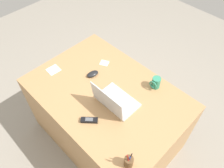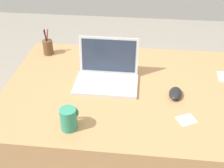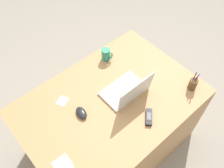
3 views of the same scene
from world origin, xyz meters
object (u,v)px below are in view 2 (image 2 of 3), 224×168
Objects in this scene: computer_mouse at (175,93)px; coffee_mug_white at (69,118)px; laptop at (107,75)px; cordless_phone at (116,59)px; pen_holder at (48,47)px.

coffee_mug_white is at bearing -139.62° from computer_mouse.
coffee_mug_white is at bearing -107.31° from laptop.
coffee_mug_white is at bearing -102.91° from cordless_phone.
laptop reaches higher than computer_mouse.
laptop is at bearing 175.12° from computer_mouse.
coffee_mug_white is 0.65m from cordless_phone.
pen_holder reaches higher than coffee_mug_white.
cordless_phone is 0.74× the size of pen_holder.
computer_mouse is 0.66× the size of pen_holder.
laptop is at bearing -34.34° from pen_holder.
coffee_mug_white is 0.74m from pen_holder.
pen_holder reaches higher than cordless_phone.
laptop reaches higher than coffee_mug_white.
pen_holder is (-0.44, 0.04, 0.04)m from cordless_phone.
laptop reaches higher than pen_holder.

